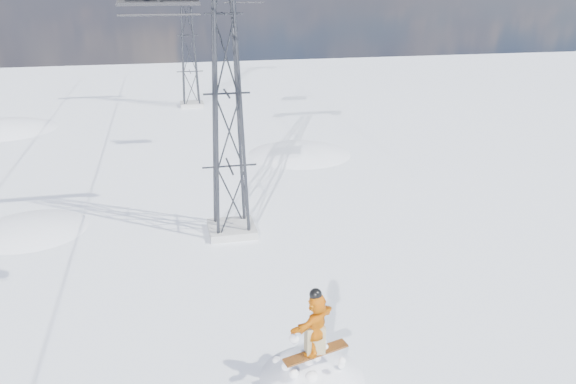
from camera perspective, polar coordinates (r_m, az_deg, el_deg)
ground at (r=15.34m, az=-4.80°, el=-16.59°), size 120.00×120.00×0.00m
snow_terrain at (r=38.49m, az=-16.16°, el=-9.74°), size 39.00×37.00×22.00m
lift_tower_near at (r=20.65m, az=-6.24°, el=9.83°), size 5.20×1.80×11.43m
lift_tower_far at (r=45.39m, az=-10.15°, el=15.36°), size 5.20×1.80×11.43m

